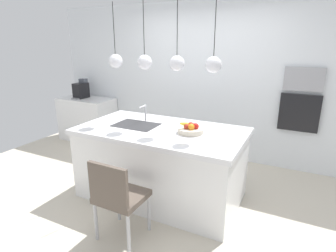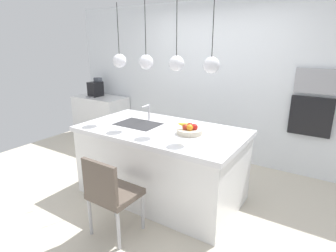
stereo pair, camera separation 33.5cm
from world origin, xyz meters
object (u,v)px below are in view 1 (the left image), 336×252
Objects in this scene: coffee_machine at (81,90)px; microwave at (304,79)px; oven at (299,113)px; chair_near at (118,195)px; fruit_bowl at (191,129)px.

microwave is (4.01, 0.30, 0.42)m from coffee_machine.
microwave is 0.50m from oven.
oven is at bearing 0.00° from microwave.
oven is (4.01, 0.30, -0.08)m from coffee_machine.
oven is at bearing 59.47° from chair_near.
fruit_bowl reaches higher than chair_near.
coffee_machine is 4.04m from microwave.
coffee_machine is at bearing -175.76° from microwave.
chair_near is (-0.38, -0.95, -0.47)m from fruit_bowl.
fruit_bowl is at bearing -125.28° from microwave.
fruit_bowl is at bearing -23.68° from coffee_machine.
coffee_machine is 3.40m from chair_near.
microwave reaches higher than chair_near.
coffee_machine reaches higher than chair_near.
oven is at bearing 54.72° from fruit_bowl.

